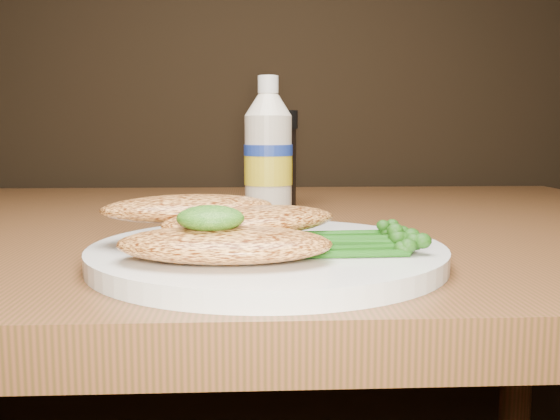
{
  "coord_description": "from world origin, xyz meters",
  "views": [
    {
      "loc": [
        0.05,
        0.33,
        0.85
      ],
      "look_at": [
        0.07,
        0.82,
        0.79
      ],
      "focal_mm": 39.24,
      "sensor_mm": 36.0,
      "label": 1
    }
  ],
  "objects": [
    {
      "name": "chicken_front",
      "position": [
        0.03,
        0.74,
        0.78
      ],
      "size": [
        0.15,
        0.09,
        0.02
      ],
      "primitive_type": "ellipsoid",
      "rotation": [
        0.0,
        0.0,
        -0.07
      ],
      "color": "#EB9B4A",
      "rests_on": "plate"
    },
    {
      "name": "chicken_back",
      "position": [
        -0.0,
        0.82,
        0.79
      ],
      "size": [
        0.15,
        0.1,
        0.02
      ],
      "primitive_type": "ellipsoid",
      "rotation": [
        0.0,
        0.0,
        0.24
      ],
      "color": "#EB9B4A",
      "rests_on": "plate"
    },
    {
      "name": "pesto_front",
      "position": [
        0.02,
        0.74,
        0.79
      ],
      "size": [
        0.06,
        0.06,
        0.02
      ],
      "primitive_type": "ellipsoid",
      "rotation": [
        0.0,
        0.0,
        -0.32
      ],
      "color": "black",
      "rests_on": "chicken_front"
    },
    {
      "name": "broccolini_bundle",
      "position": [
        0.11,
        0.77,
        0.78
      ],
      "size": [
        0.15,
        0.12,
        0.02
      ],
      "primitive_type": null,
      "rotation": [
        0.0,
        0.0,
        -0.1
      ],
      "color": "#174C10",
      "rests_on": "plate"
    },
    {
      "name": "plate",
      "position": [
        0.06,
        0.8,
        0.76
      ],
      "size": [
        0.28,
        0.28,
        0.01
      ],
      "primitive_type": "cylinder",
      "color": "white",
      "rests_on": "dining_table"
    },
    {
      "name": "chicken_mid",
      "position": [
        0.05,
        0.8,
        0.78
      ],
      "size": [
        0.16,
        0.13,
        0.02
      ],
      "primitive_type": "ellipsoid",
      "rotation": [
        0.0,
        0.0,
        0.46
      ],
      "color": "#EB9B4A",
      "rests_on": "plate"
    },
    {
      "name": "pepper_grinder",
      "position": [
        0.09,
        1.16,
        0.82
      ],
      "size": [
        0.07,
        0.07,
        0.13
      ],
      "primitive_type": null,
      "rotation": [
        0.0,
        0.0,
        0.26
      ],
      "color": "black",
      "rests_on": "dining_table"
    },
    {
      "name": "mayo_bottle",
      "position": [
        0.07,
        1.09,
        0.84
      ],
      "size": [
        0.07,
        0.07,
        0.17
      ],
      "primitive_type": null,
      "rotation": [
        0.0,
        0.0,
        0.14
      ],
      "color": "beige",
      "rests_on": "dining_table"
    }
  ]
}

